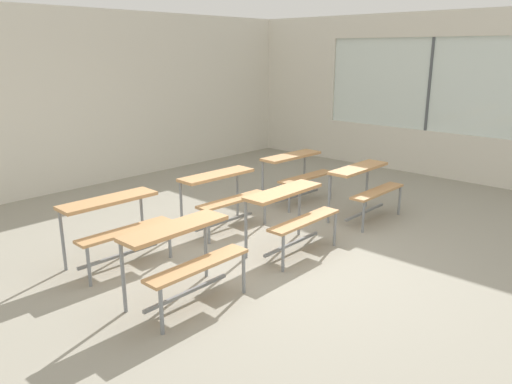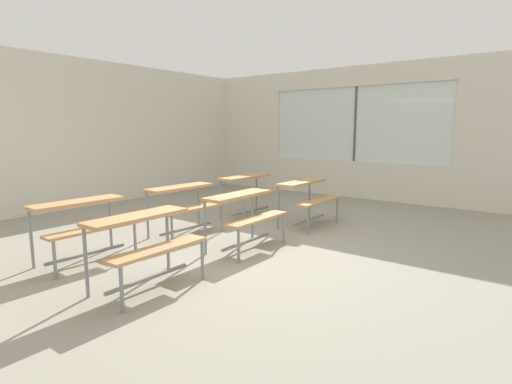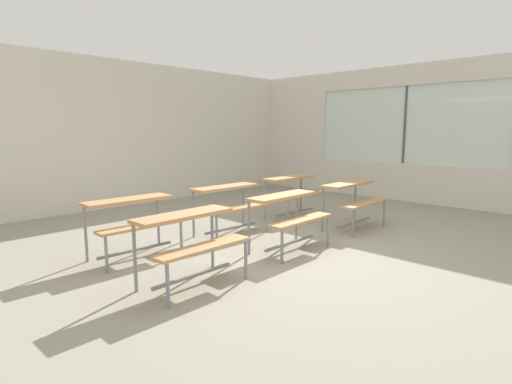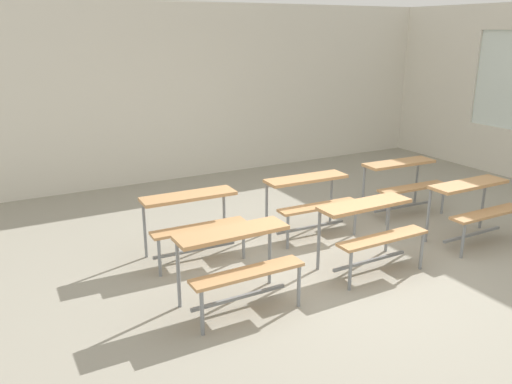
{
  "view_description": "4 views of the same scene",
  "coord_description": "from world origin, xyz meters",
  "px_view_note": "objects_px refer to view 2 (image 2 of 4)",
  "views": [
    {
      "loc": [
        -4.05,
        -3.46,
        2.32
      ],
      "look_at": [
        0.26,
        0.53,
        0.62
      ],
      "focal_mm": 34.58,
      "sensor_mm": 36.0,
      "label": 1
    },
    {
      "loc": [
        -3.8,
        -3.3,
        1.6
      ],
      "look_at": [
        1.17,
        0.47,
        0.61
      ],
      "focal_mm": 28.0,
      "sensor_mm": 36.0,
      "label": 2
    },
    {
      "loc": [
        -3.8,
        -3.3,
        1.6
      ],
      "look_at": [
        0.75,
        1.04,
        0.61
      ],
      "focal_mm": 28.0,
      "sensor_mm": 36.0,
      "label": 3
    },
    {
      "loc": [
        -3.35,
        -4.04,
        2.55
      ],
      "look_at": [
        -0.56,
        1.09,
        0.71
      ],
      "focal_mm": 36.15,
      "sensor_mm": 36.0,
      "label": 4
    }
  ],
  "objects_px": {
    "desk_bench_r1c0": "(83,216)",
    "desk_bench_r0c1": "(245,208)",
    "desk_bench_r0c2": "(308,192)",
    "desk_bench_r1c2": "(249,186)",
    "desk_bench_r0c0": "(145,233)",
    "desk_bench_r1c1": "(185,198)"
  },
  "relations": [
    {
      "from": "desk_bench_r1c0",
      "to": "desk_bench_r0c1",
      "type": "bearing_deg",
      "value": -35.76
    },
    {
      "from": "desk_bench_r0c1",
      "to": "desk_bench_r1c1",
      "type": "distance_m",
      "value": 1.17
    },
    {
      "from": "desk_bench_r0c2",
      "to": "desk_bench_r1c2",
      "type": "height_order",
      "value": "same"
    },
    {
      "from": "desk_bench_r0c1",
      "to": "desk_bench_r1c0",
      "type": "height_order",
      "value": "same"
    },
    {
      "from": "desk_bench_r0c1",
      "to": "desk_bench_r1c0",
      "type": "bearing_deg",
      "value": 142.24
    },
    {
      "from": "desk_bench_r0c0",
      "to": "desk_bench_r1c2",
      "type": "distance_m",
      "value": 3.5
    },
    {
      "from": "desk_bench_r1c1",
      "to": "desk_bench_r0c0",
      "type": "bearing_deg",
      "value": -141.8
    },
    {
      "from": "desk_bench_r0c0",
      "to": "desk_bench_r0c1",
      "type": "relative_size",
      "value": 1.0
    },
    {
      "from": "desk_bench_r0c1",
      "to": "desk_bench_r1c1",
      "type": "xyz_separation_m",
      "value": [
        0.01,
        1.17,
        0.0
      ]
    },
    {
      "from": "desk_bench_r0c0",
      "to": "desk_bench_r1c2",
      "type": "relative_size",
      "value": 0.98
    },
    {
      "from": "desk_bench_r0c2",
      "to": "desk_bench_r1c1",
      "type": "relative_size",
      "value": 0.98
    },
    {
      "from": "desk_bench_r0c2",
      "to": "desk_bench_r0c1",
      "type": "bearing_deg",
      "value": 179.66
    },
    {
      "from": "desk_bench_r0c2",
      "to": "desk_bench_r1c0",
      "type": "height_order",
      "value": "same"
    },
    {
      "from": "desk_bench_r0c1",
      "to": "desk_bench_r1c2",
      "type": "bearing_deg",
      "value": 35.77
    },
    {
      "from": "desk_bench_r1c2",
      "to": "desk_bench_r1c0",
      "type": "bearing_deg",
      "value": -177.52
    },
    {
      "from": "desk_bench_r1c0",
      "to": "desk_bench_r0c0",
      "type": "bearing_deg",
      "value": -90.81
    },
    {
      "from": "desk_bench_r0c1",
      "to": "desk_bench_r0c2",
      "type": "height_order",
      "value": "same"
    },
    {
      "from": "desk_bench_r0c2",
      "to": "desk_bench_r1c2",
      "type": "xyz_separation_m",
      "value": [
        -0.01,
        1.21,
        0.0
      ]
    },
    {
      "from": "desk_bench_r0c0",
      "to": "desk_bench_r1c1",
      "type": "distance_m",
      "value": 2.04
    },
    {
      "from": "desk_bench_r1c1",
      "to": "desk_bench_r1c2",
      "type": "xyz_separation_m",
      "value": [
        1.63,
        0.03,
        0.0
      ]
    },
    {
      "from": "desk_bench_r0c1",
      "to": "desk_bench_r1c2",
      "type": "height_order",
      "value": "same"
    },
    {
      "from": "desk_bench_r0c0",
      "to": "desk_bench_r0c2",
      "type": "bearing_deg",
      "value": -0.07
    }
  ]
}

